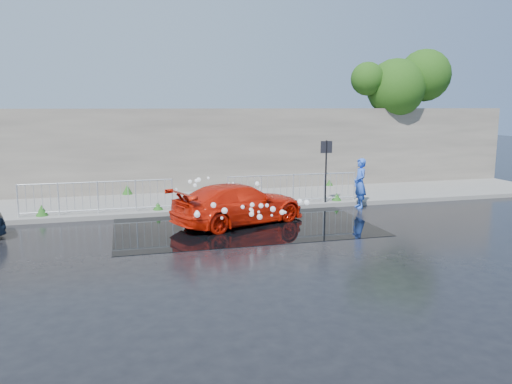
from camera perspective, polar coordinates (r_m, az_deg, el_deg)
ground at (r=14.91m, az=-2.46°, el=-4.77°), size 90.00×90.00×0.00m
pavement at (r=19.69m, az=-5.64°, el=-1.01°), size 30.00×4.00×0.15m
curb at (r=17.76m, az=-4.58°, el=-2.16°), size 30.00×0.25×0.16m
retaining_wall at (r=21.60m, az=-6.68°, el=4.81°), size 30.00×0.60×3.50m
puddle at (r=15.96m, az=-1.49°, el=-3.76°), size 8.00×5.00×0.01m
sign_post at (r=18.79m, az=8.01°, el=3.51°), size 0.45×0.06×2.50m
tree at (r=25.18m, az=16.59°, el=11.85°), size 5.01×2.75×6.44m
railing_left at (r=17.72m, az=-17.64°, el=-0.46°), size 5.05×0.05×1.10m
railing_right at (r=18.73m, az=4.26°, el=0.51°), size 5.05×0.05×1.10m
weeds at (r=19.12m, az=-6.76°, el=-0.60°), size 12.17×3.93×0.39m
water_spray at (r=16.46m, az=-2.46°, el=-0.89°), size 3.55×5.45×1.03m
red_car at (r=16.02m, az=-1.95°, el=-1.36°), size 4.84×3.34×1.30m
person at (r=18.88m, az=11.80°, el=0.98°), size 0.51×0.72×1.85m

